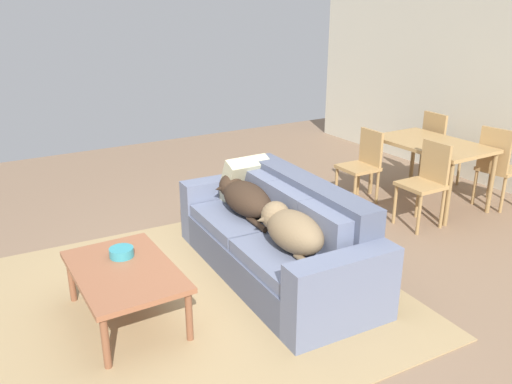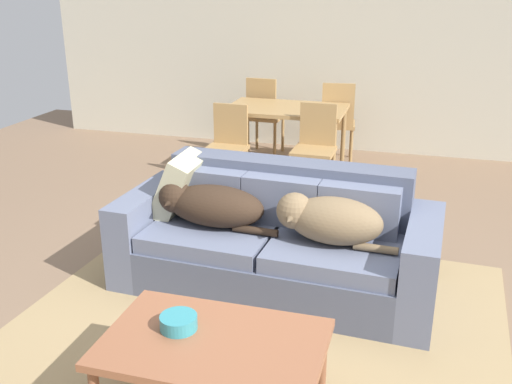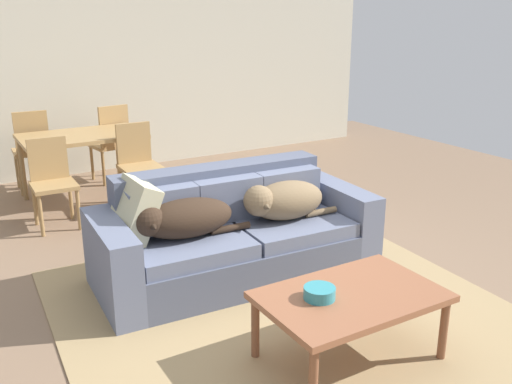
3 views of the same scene
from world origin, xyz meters
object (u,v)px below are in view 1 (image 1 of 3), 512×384
Objects in this scene: dining_table at (432,148)px; dog_on_right_cushion at (291,229)px; bowl_on_coffee_table at (122,252)px; coffee_table at (124,274)px; dog_on_left_cushion at (244,197)px; dining_chair_far_left at (438,145)px; throw_pillow_by_left_arm at (245,179)px; dining_chair_far_right at (497,164)px; dining_chair_near_right at (426,180)px; couch at (279,239)px; dining_chair_near_left at (363,163)px.

dog_on_right_cushion is at bearing -71.13° from dining_table.
dog_on_right_cushion is at bearing 66.22° from bowl_on_coffee_table.
coffee_table is 0.22m from bowl_on_coffee_table.
dining_chair_far_left is (-0.47, 3.13, -0.05)m from dog_on_left_cushion.
bowl_on_coffee_table is 0.19× the size of dining_chair_far_left.
throw_pillow_by_left_arm is (-0.30, 0.17, 0.05)m from dog_on_left_cushion.
dog_on_left_cushion is at bearing 178.94° from dog_on_right_cushion.
dog_on_right_cushion is 3.15m from dining_chair_far_right.
throw_pillow_by_left_arm is at bearing 152.34° from dog_on_left_cushion.
dog_on_left_cushion is 0.83× the size of coffee_table.
bowl_on_coffee_table is (0.60, -1.42, -0.16)m from throw_pillow_by_left_arm.
dining_chair_far_right is at bearing 90.94° from coffee_table.
bowl_on_coffee_table is at bearing -84.61° from dining_table.
dining_chair_near_right is at bearing 88.79° from bowl_on_coffee_table.
throw_pillow_by_left_arm is (-1.12, 0.23, 0.04)m from dog_on_right_cushion.
bowl_on_coffee_table is at bearing -94.12° from couch.
couch reaches higher than dog_on_left_cushion.
dog_on_left_cushion is 2.52m from dining_table.
dog_on_left_cushion reaches higher than bowl_on_coffee_table.
throw_pillow_by_left_arm reaches higher than dog_on_right_cushion.
dining_chair_far_right is at bearing 178.65° from dining_chair_far_left.
throw_pillow_by_left_arm is at bearing 96.09° from dining_chair_far_left.
couch is at bearing -60.38° from dining_chair_near_left.
dining_chair_far_right reaches higher than dining_table.
dining_chair_near_right is at bearing 105.54° from dog_on_right_cushion.
dining_chair_far_right is (0.06, 1.09, 0.01)m from dining_chair_near_right.
throw_pillow_by_left_arm is 0.47× the size of dining_chair_far_left.
throw_pillow_by_left_arm is at bearing -81.47° from dining_chair_near_left.
dining_chair_far_left is 0.90m from dining_chair_far_right.
throw_pillow_by_left_arm is 2.99m from dining_chair_far_right.
dining_chair_near_right is (-0.46, 2.04, -0.08)m from dog_on_right_cushion.
dog_on_left_cushion is at bearing 110.98° from coffee_table.
dog_on_right_cushion is 2.09m from dining_chair_near_right.
couch is 1.38m from coffee_table.
dining_table is at bearing 126.89° from dining_chair_far_left.
couch is at bearing 12.80° from dog_on_left_cushion.
dining_chair_far_left is at bearing 89.25° from dining_chair_near_left.
bowl_on_coffee_table is 0.21× the size of dining_chair_near_right.
couch is 1.91m from dining_chair_near_right.
bowl_on_coffee_table is (0.30, -1.25, -0.11)m from dog_on_left_cushion.
dining_chair_near_left is 1.23m from dining_chair_far_left.
dining_chair_near_left is (-0.51, 1.90, -0.10)m from dog_on_left_cushion.
dining_chair_far_right reaches higher than throw_pillow_by_left_arm.
throw_pillow_by_left_arm is at bearing 171.24° from dog_on_right_cushion.
dog_on_left_cushion is 1.40m from coffee_table.
couch is 2.76× the size of dog_on_right_cushion.
coffee_table is at bearing -85.81° from couch.
dining_chair_far_right is (0.89, -0.06, -0.01)m from dining_chair_far_left.
dining_chair_near_left reaches higher than couch.
dining_table is 1.33× the size of dining_chair_far_left.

